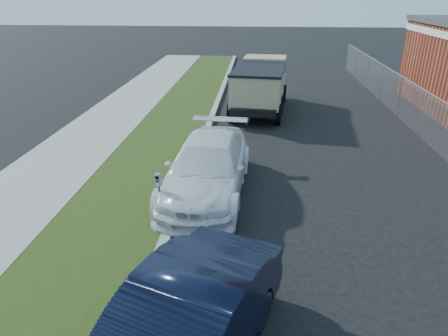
{
  "coord_description": "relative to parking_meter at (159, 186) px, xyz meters",
  "views": [
    {
      "loc": [
        -0.59,
        -8.79,
        5.38
      ],
      "look_at": [
        -1.4,
        1.0,
        1.0
      ],
      "focal_mm": 32.0,
      "sensor_mm": 36.0,
      "label": 1
    }
  ],
  "objects": [
    {
      "name": "ground",
      "position": [
        2.9,
        0.21,
        -1.01
      ],
      "size": [
        120.0,
        120.0,
        0.0
      ],
      "primitive_type": "plane",
      "color": "black",
      "rests_on": "ground"
    },
    {
      "name": "streetside",
      "position": [
        -2.67,
        2.21,
        -0.94
      ],
      "size": [
        6.12,
        50.0,
        0.15
      ],
      "color": "gray",
      "rests_on": "ground"
    },
    {
      "name": "chainlink_fence",
      "position": [
        8.9,
        7.21,
        0.26
      ],
      "size": [
        0.06,
        30.06,
        30.0
      ],
      "color": "slate",
      "rests_on": "ground"
    },
    {
      "name": "white_wagon",
      "position": [
        0.98,
        1.74,
        -0.23
      ],
      "size": [
        2.45,
        5.45,
        1.55
      ],
      "primitive_type": "imported",
      "rotation": [
        0.0,
        0.0,
        -0.05
      ],
      "color": "white",
      "rests_on": "ground"
    },
    {
      "name": "dump_truck",
      "position": [
        2.5,
        10.77,
        0.27
      ],
      "size": [
        2.86,
        6.01,
        2.28
      ],
      "rotation": [
        0.0,
        0.0,
        -0.11
      ],
      "color": "black",
      "rests_on": "ground"
    },
    {
      "name": "parking_meter",
      "position": [
        0.0,
        0.0,
        0.0
      ],
      "size": [
        0.2,
        0.16,
        1.23
      ],
      "rotation": [
        0.0,
        0.0,
        -0.36
      ],
      "color": "#3F4247",
      "rests_on": "ground"
    }
  ]
}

